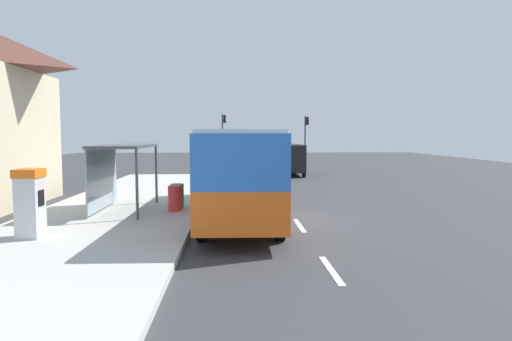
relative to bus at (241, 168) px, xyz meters
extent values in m
cube|color=#38383A|center=(1.71, 13.31, -1.86)|extent=(56.00, 92.00, 0.04)
cube|color=beige|center=(-4.69, 1.31, -1.75)|extent=(6.20, 30.00, 0.18)
cube|color=silver|center=(1.96, -6.69, -1.84)|extent=(0.16, 2.20, 0.01)
cube|color=silver|center=(1.96, -1.69, -1.84)|extent=(0.16, 2.20, 0.01)
cube|color=silver|center=(1.96, 3.31, -1.84)|extent=(0.16, 2.20, 0.01)
cube|color=silver|center=(1.96, 8.31, -1.84)|extent=(0.16, 2.20, 0.01)
cube|color=silver|center=(1.96, 13.31, -1.84)|extent=(0.16, 2.20, 0.01)
cube|color=silver|center=(1.96, 18.31, -1.84)|extent=(0.16, 2.20, 0.01)
cube|color=silver|center=(1.96, 23.31, -1.84)|extent=(0.16, 2.20, 0.01)
cube|color=silver|center=(1.96, 28.31, -1.84)|extent=(0.16, 2.20, 0.01)
cube|color=orange|center=(0.01, -0.02, -0.77)|extent=(2.67, 11.04, 1.15)
cube|color=blue|center=(0.01, -0.02, 0.53)|extent=(2.67, 11.04, 1.45)
cube|color=silver|center=(0.01, -0.02, 1.31)|extent=(2.54, 10.81, 0.12)
cube|color=black|center=(0.09, 5.43, 0.46)|extent=(2.30, 0.15, 1.22)
cube|color=black|center=(-1.21, -0.50, 0.46)|extent=(0.21, 8.58, 1.10)
cylinder|color=black|center=(-1.06, 3.90, -1.34)|extent=(0.30, 1.00, 1.00)
cylinder|color=black|center=(1.20, 3.86, -1.34)|extent=(0.30, 1.00, 1.00)
cylinder|color=black|center=(-1.17, -3.70, -1.34)|extent=(0.30, 1.00, 1.00)
cylinder|color=black|center=(1.09, -3.74, -1.34)|extent=(0.30, 1.00, 1.00)
cube|color=black|center=(3.91, 17.40, -0.52)|extent=(2.18, 5.27, 1.96)
cube|color=black|center=(3.91, 17.40, -0.19)|extent=(2.15, 3.19, 0.44)
cylinder|color=black|center=(4.74, 15.37, -1.50)|extent=(0.24, 0.69, 0.68)
cylinder|color=black|center=(2.94, 15.43, -1.50)|extent=(0.24, 0.69, 0.68)
cylinder|color=black|center=(4.88, 19.37, -1.50)|extent=(0.24, 0.69, 0.68)
cylinder|color=black|center=(3.08, 19.43, -1.50)|extent=(0.24, 0.69, 0.68)
cube|color=#195933|center=(4.01, 37.22, -1.22)|extent=(1.88, 4.43, 0.60)
cube|color=black|center=(4.01, 37.42, -0.62)|extent=(1.63, 2.40, 0.60)
cylinder|color=black|center=(4.86, 35.73, -1.52)|extent=(0.21, 0.64, 0.64)
cylinder|color=black|center=(3.22, 35.70, -1.52)|extent=(0.21, 0.64, 0.64)
cylinder|color=black|center=(4.80, 38.73, -1.52)|extent=(0.21, 0.64, 0.64)
cylinder|color=black|center=(3.16, 38.70, -1.52)|extent=(0.21, 0.64, 0.64)
cube|color=black|center=(4.01, 28.85, -1.22)|extent=(2.02, 4.48, 0.60)
cube|color=black|center=(4.00, 29.05, -0.62)|extent=(1.70, 2.45, 0.60)
cylinder|color=black|center=(4.91, 27.39, -1.52)|extent=(0.23, 0.65, 0.64)
cylinder|color=black|center=(3.27, 27.31, -1.52)|extent=(0.23, 0.65, 0.64)
cylinder|color=black|center=(4.76, 30.39, -1.52)|extent=(0.23, 0.65, 0.64)
cylinder|color=black|center=(3.12, 30.30, -1.52)|extent=(0.23, 0.65, 0.64)
cube|color=silver|center=(-5.95, -3.83, -0.81)|extent=(0.60, 0.70, 1.70)
cube|color=orange|center=(-5.95, -3.83, 0.16)|extent=(0.66, 0.76, 0.24)
cube|color=black|center=(-5.64, -3.83, -0.54)|extent=(0.03, 0.36, 0.44)
cylinder|color=red|center=(-2.49, 0.46, -1.19)|extent=(0.52, 0.52, 0.95)
cylinder|color=green|center=(-2.49, 1.16, -1.19)|extent=(0.52, 0.52, 0.95)
cylinder|color=#2D2D2D|center=(7.11, 30.13, 0.63)|extent=(0.14, 0.14, 4.95)
cube|color=black|center=(7.33, 30.13, 2.61)|extent=(0.24, 0.28, 0.84)
sphere|color=red|center=(7.45, 30.13, 2.89)|extent=(0.16, 0.16, 0.16)
sphere|color=#3C2C03|center=(7.45, 30.13, 2.61)|extent=(0.16, 0.16, 0.16)
sphere|color=black|center=(7.45, 30.13, 2.33)|extent=(0.16, 0.16, 0.16)
cylinder|color=#2D2D2D|center=(-1.49, 30.93, 0.74)|extent=(0.14, 0.14, 5.17)
cube|color=black|center=(-1.27, 30.93, 2.83)|extent=(0.24, 0.28, 0.84)
sphere|color=#360606|center=(-1.15, 30.93, 3.11)|extent=(0.16, 0.16, 0.16)
sphere|color=#F2B20C|center=(-1.15, 30.93, 2.83)|extent=(0.16, 0.16, 0.16)
sphere|color=black|center=(-1.15, 30.93, 2.55)|extent=(0.16, 0.16, 0.16)
cube|color=#4C4C51|center=(-4.39, 0.67, 0.79)|extent=(1.80, 4.00, 0.10)
cube|color=#8CA5B2|center=(-5.24, 0.67, -0.41)|extent=(0.06, 3.80, 2.30)
cylinder|color=#4C4C51|center=(-3.54, -1.23, -0.44)|extent=(0.10, 0.10, 2.44)
cylinder|color=#4C4C51|center=(-3.54, 2.57, -0.44)|extent=(0.10, 0.10, 2.44)
camera|label=1|loc=(-0.22, -16.63, 1.24)|focal=31.69mm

